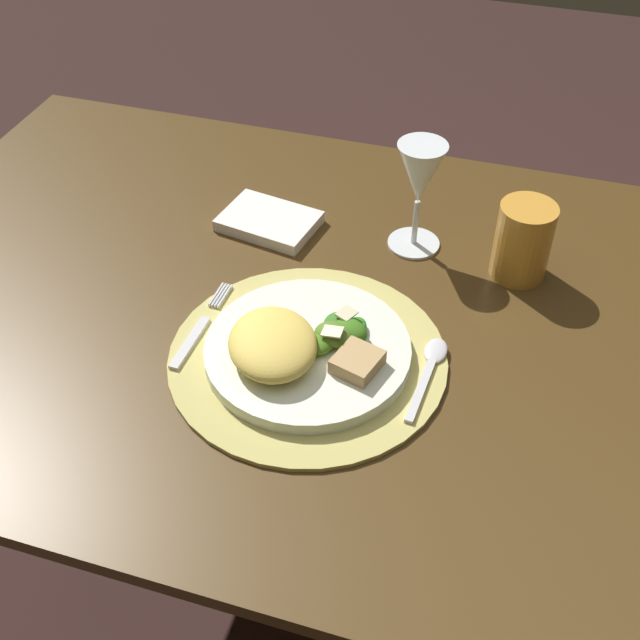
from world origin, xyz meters
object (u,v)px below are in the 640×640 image
at_px(dinner_plate, 308,351).
at_px(spoon, 431,364).
at_px(dining_table, 320,397).
at_px(wine_glass, 420,179).
at_px(fork, 199,329).
at_px(napkin, 269,221).
at_px(amber_tumbler, 523,241).

height_order(dinner_plate, spoon, dinner_plate).
distance_m(dining_table, wine_glass, 0.34).
distance_m(fork, wine_glass, 0.35).
relative_size(fork, napkin, 1.21).
bearing_deg(dining_table, spoon, -22.86).
distance_m(napkin, wine_glass, 0.23).
bearing_deg(napkin, fork, -91.57).
distance_m(napkin, amber_tumbler, 0.36).
bearing_deg(dining_table, napkin, 129.45).
bearing_deg(dinner_plate, fork, 178.75).
height_order(napkin, wine_glass, wine_glass).
xyz_separation_m(dining_table, spoon, (0.16, -0.07, 0.18)).
xyz_separation_m(napkin, amber_tumbler, (0.35, -0.00, 0.04)).
bearing_deg(fork, wine_glass, 50.08).
bearing_deg(spoon, wine_glass, 106.87).
distance_m(dining_table, dinner_plate, 0.21).
bearing_deg(napkin, dinner_plate, -60.73).
xyz_separation_m(spoon, wine_glass, (-0.07, 0.23, 0.10)).
bearing_deg(dinner_plate, napkin, 119.27).
xyz_separation_m(napkin, wine_glass, (0.21, 0.02, 0.10)).
bearing_deg(amber_tumbler, spoon, -109.59).
distance_m(fork, amber_tumbler, 0.43).
height_order(dining_table, wine_glass, wine_glass).
bearing_deg(wine_glass, dinner_plate, -105.71).
bearing_deg(fork, dinner_plate, -1.25).
bearing_deg(amber_tumbler, dining_table, -147.94).
height_order(dining_table, spoon, spoon).
xyz_separation_m(dinner_plate, spoon, (0.14, 0.03, -0.01)).
height_order(dining_table, napkin, napkin).
bearing_deg(dinner_plate, spoon, 10.75).
bearing_deg(wine_glass, spoon, -73.13).
distance_m(dinner_plate, napkin, 0.28).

